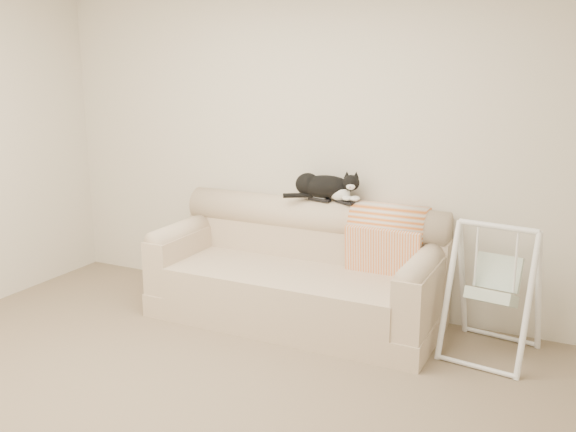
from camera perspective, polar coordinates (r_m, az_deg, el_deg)
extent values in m
plane|color=#706150|center=(3.81, -8.85, -17.40)|extent=(5.00, 5.00, 0.00)
cube|color=beige|center=(5.07, 3.64, 6.18)|extent=(5.00, 0.04, 2.60)
cube|color=tan|center=(4.99, 0.52, -8.30)|extent=(2.20, 0.90, 0.18)
cube|color=tan|center=(4.83, -0.04, -6.43)|extent=(1.80, 0.68, 0.24)
cube|color=tan|center=(5.17, 2.16, -3.53)|extent=(2.20, 0.22, 0.50)
cylinder|color=tan|center=(5.09, 2.20, -0.01)|extent=(2.16, 0.28, 0.28)
cube|color=tan|center=(5.37, -9.05, -3.49)|extent=(0.20, 0.88, 0.42)
cylinder|color=tan|center=(5.31, -9.14, -1.32)|extent=(0.18, 0.84, 0.18)
cube|color=tan|center=(4.58, 11.86, -6.68)|extent=(0.20, 0.88, 0.42)
cylinder|color=tan|center=(4.51, 11.99, -4.18)|extent=(0.18, 0.84, 0.18)
cube|color=black|center=(4.99, 2.81, 1.50)|extent=(0.19, 0.08, 0.02)
cube|color=gray|center=(4.99, 2.82, 1.65)|extent=(0.10, 0.05, 0.01)
cube|color=black|center=(4.91, 5.12, 1.24)|extent=(0.18, 0.11, 0.02)
ellipsoid|color=black|center=(4.98, 3.38, 2.62)|extent=(0.45, 0.28, 0.18)
ellipsoid|color=black|center=(5.02, 1.77, 2.85)|extent=(0.23, 0.21, 0.18)
ellipsoid|color=white|center=(4.94, 4.61, 2.07)|extent=(0.18, 0.14, 0.12)
ellipsoid|color=black|center=(4.90, 5.63, 2.95)|extent=(0.15, 0.16, 0.12)
ellipsoid|color=white|center=(4.85, 5.59, 2.62)|extent=(0.08, 0.07, 0.05)
sphere|color=#BF7272|center=(4.83, 5.54, 2.57)|extent=(0.01, 0.01, 0.01)
cone|color=black|center=(4.90, 5.26, 3.69)|extent=(0.07, 0.08, 0.06)
cone|color=black|center=(4.89, 6.08, 3.65)|extent=(0.05, 0.06, 0.06)
sphere|color=#B7891A|center=(4.85, 5.28, 2.96)|extent=(0.02, 0.02, 0.02)
sphere|color=#B7891A|center=(4.85, 5.81, 2.93)|extent=(0.02, 0.02, 0.02)
ellipsoid|color=white|center=(4.89, 5.30, 1.60)|extent=(0.09, 0.11, 0.04)
ellipsoid|color=white|center=(4.88, 5.96, 1.57)|extent=(0.09, 0.11, 0.04)
cylinder|color=black|center=(4.98, 0.87, 1.84)|extent=(0.21, 0.15, 0.04)
cylinder|color=orange|center=(4.87, 9.08, -0.79)|extent=(0.57, 0.33, 0.33)
cube|color=orange|center=(4.77, 8.38, -3.58)|extent=(0.57, 0.09, 0.42)
cylinder|color=white|center=(4.49, 14.07, -6.40)|extent=(0.08, 0.32, 0.91)
cylinder|color=white|center=(4.74, 15.23, -5.39)|extent=(0.08, 0.32, 0.91)
cylinder|color=white|center=(4.36, 20.55, -7.50)|extent=(0.08, 0.32, 0.91)
cylinder|color=white|center=(4.62, 21.38, -6.39)|extent=(0.08, 0.32, 0.91)
cylinder|color=white|center=(4.41, 18.19, -0.90)|extent=(0.52, 0.11, 0.04)
cylinder|color=white|center=(4.46, 16.32, -12.70)|extent=(0.52, 0.10, 0.03)
cylinder|color=white|center=(4.95, 18.34, -10.12)|extent=(0.52, 0.10, 0.03)
cube|color=white|center=(4.52, 17.64, -6.88)|extent=(0.33, 0.31, 0.17)
cube|color=white|center=(4.59, 18.19, -4.78)|extent=(0.32, 0.17, 0.24)
cylinder|color=white|center=(4.50, 16.40, -3.33)|extent=(0.02, 0.02, 0.43)
cylinder|color=white|center=(4.44, 19.60, -3.82)|extent=(0.02, 0.02, 0.43)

